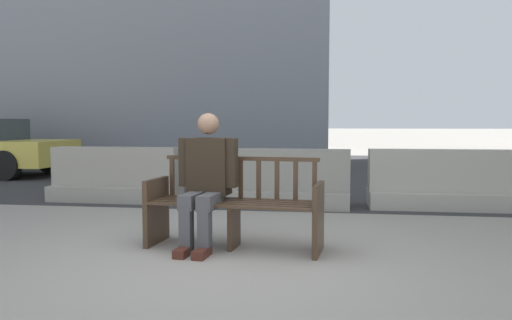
# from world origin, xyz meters

# --- Properties ---
(ground_plane) EXTENTS (200.00, 200.00, 0.00)m
(ground_plane) POSITION_xyz_m (0.00, 0.00, 0.00)
(ground_plane) COLOR gray
(street_asphalt) EXTENTS (120.00, 12.00, 0.01)m
(street_asphalt) POSITION_xyz_m (0.00, 8.70, 0.00)
(street_asphalt) COLOR #333335
(street_asphalt) RESTS_ON ground
(street_bench) EXTENTS (1.73, 0.70, 0.88)m
(street_bench) POSITION_xyz_m (0.05, 0.67, 0.40)
(street_bench) COLOR #473323
(street_bench) RESTS_ON ground
(seated_person) EXTENTS (0.59, 0.75, 1.31)m
(seated_person) POSITION_xyz_m (-0.23, 0.65, 0.69)
(seated_person) COLOR #2D2319
(seated_person) RESTS_ON ground
(jersey_barrier_centre) EXTENTS (2.03, 0.77, 0.84)m
(jersey_barrier_centre) POSITION_xyz_m (0.27, 3.13, 0.34)
(jersey_barrier_centre) COLOR gray
(jersey_barrier_centre) RESTS_ON ground
(jersey_barrier_left) EXTENTS (2.01, 0.71, 0.84)m
(jersey_barrier_left) POSITION_xyz_m (-2.33, 3.29, 0.34)
(jersey_barrier_left) COLOR #9E998E
(jersey_barrier_left) RESTS_ON ground
(jersey_barrier_right) EXTENTS (2.01, 0.70, 0.84)m
(jersey_barrier_right) POSITION_xyz_m (2.54, 3.29, 0.34)
(jersey_barrier_right) COLOR #ADA89E
(jersey_barrier_right) RESTS_ON ground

